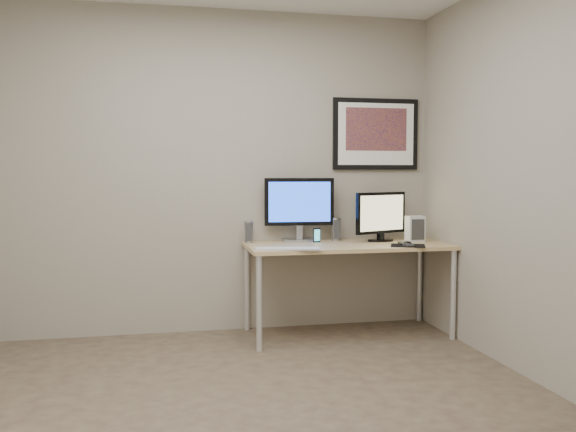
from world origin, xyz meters
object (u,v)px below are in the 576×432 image
object	(u,v)px
framed_art	(376,134)
monitor_tv	(381,215)
fan_unit	(415,229)
keyboard	(287,249)
speaker_right	(336,229)
monitor_large	(299,206)
phone_dock	(317,236)
desk	(347,252)
speaker_left	(249,232)

from	to	relation	value
framed_art	monitor_tv	size ratio (longest dim) A/B	1.54
monitor_tv	fan_unit	bearing A→B (deg)	-41.44
framed_art	keyboard	size ratio (longest dim) A/B	1.55
speaker_right	keyboard	distance (m)	0.73
monitor_large	phone_dock	xyz separation A→B (m)	(0.09, -0.23, -0.22)
monitor_large	fan_unit	xyz separation A→B (m)	(0.92, -0.23, -0.18)
desk	monitor_tv	size ratio (longest dim) A/B	3.28
desk	speaker_right	distance (m)	0.29
desk	speaker_left	distance (m)	0.81
monitor_tv	speaker_right	xyz separation A→B (m)	(-0.34, 0.13, -0.12)
framed_art	keyboard	distance (m)	1.40
speaker_right	fan_unit	bearing A→B (deg)	-17.84
monitor_large	fan_unit	size ratio (longest dim) A/B	2.69
framed_art	phone_dock	bearing A→B (deg)	-152.37
monitor_large	speaker_right	distance (m)	0.36
keyboard	phone_dock	bearing A→B (deg)	56.01
speaker_left	speaker_right	xyz separation A→B (m)	(0.73, -0.01, 0.01)
monitor_large	speaker_left	size ratio (longest dim) A/B	3.23
monitor_tv	speaker_right	size ratio (longest dim) A/B	2.53
speaker_right	fan_unit	size ratio (longest dim) A/B	0.91
phone_dock	keyboard	distance (m)	0.43
monitor_large	fan_unit	distance (m)	0.96
framed_art	speaker_right	xyz separation A→B (m)	(-0.38, -0.10, -0.80)
speaker_left	speaker_right	world-z (taller)	speaker_right
framed_art	keyboard	bearing A→B (deg)	-145.94
monitor_large	phone_dock	distance (m)	0.33
speaker_left	fan_unit	size ratio (longest dim) A/B	0.83
speaker_right	keyboard	bearing A→B (deg)	-133.79
speaker_left	keyboard	xyz separation A→B (m)	(0.21, -0.52, -0.08)
desk	keyboard	distance (m)	0.62
speaker_right	framed_art	bearing A→B (deg)	16.51
monitor_tv	desk	bearing A→B (deg)	175.93
monitor_tv	monitor_large	bearing A→B (deg)	145.38
desk	framed_art	size ratio (longest dim) A/B	2.13
speaker_right	fan_unit	world-z (taller)	fan_unit
monitor_large	framed_art	bearing A→B (deg)	10.74
speaker_right	phone_dock	xyz separation A→B (m)	(-0.22, -0.21, -0.03)
fan_unit	framed_art	bearing A→B (deg)	123.83
speaker_left	phone_dock	world-z (taller)	speaker_left
monitor_tv	phone_dock	bearing A→B (deg)	166.20
keyboard	desk	bearing A→B (deg)	38.36
monitor_large	monitor_tv	xyz separation A→B (m)	(0.65, -0.14, -0.07)
speaker_right	keyboard	world-z (taller)	speaker_right
framed_art	speaker_left	distance (m)	1.37
monitor_tv	speaker_left	world-z (taller)	monitor_tv
keyboard	speaker_left	bearing A→B (deg)	123.41
framed_art	desk	bearing A→B (deg)	-136.54
desk	monitor_large	world-z (taller)	monitor_large
monitor_large	speaker_left	bearing A→B (deg)	-175.95
speaker_right	speaker_left	bearing A→B (deg)	-178.85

